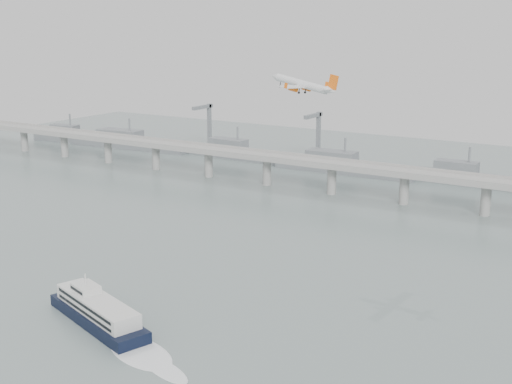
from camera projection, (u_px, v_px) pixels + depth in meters
The scene contains 5 objects.
ground at pixel (185, 307), 275.02m from camera, with size 900.00×900.00×0.00m, color slate.
bridge at pixel (373, 173), 436.75m from camera, with size 800.00×22.00×23.90m.
distant_fleet at pixel (229, 151), 571.62m from camera, with size 453.00×60.90×40.00m.
ferry at pixel (98, 312), 258.92m from camera, with size 89.28×38.13×17.40m.
airliner at pixel (303, 85), 314.66m from camera, with size 37.53×34.11×9.90m.
Camera 1 is at (158.29, -202.89, 111.29)m, focal length 48.00 mm.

